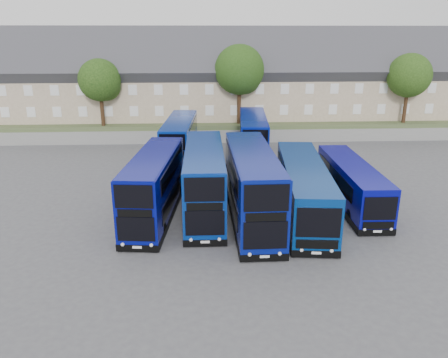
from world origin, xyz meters
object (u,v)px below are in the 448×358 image
tree_west (101,82)px  tree_east (410,77)px  coach_east_a (303,190)px  tree_far (430,69)px  tree_mid (241,72)px  dd_front_left (154,187)px  dd_front_mid (204,181)px

tree_west → tree_east: 36.00m
tree_east → coach_east_a: bearing=-127.6°
tree_far → tree_mid: bearing=-166.0°
dd_front_left → coach_east_a: (10.43, -0.08, -0.37)m
dd_front_mid → tree_far: (30.48, 28.92, 5.45)m
dd_front_left → tree_mid: size_ratio=1.23×
coach_east_a → tree_mid: bearing=101.8°
tree_far → coach_east_a: bearing=-128.3°
dd_front_mid → tree_west: tree_west is taller
tree_mid → tree_east: 20.02m
tree_mid → tree_east: size_ratio=1.12×
coach_east_a → tree_east: bearing=58.2°
dd_front_mid → tree_mid: size_ratio=1.27×
tree_mid → tree_far: (26.00, 6.50, -0.34)m
dd_front_mid → tree_west: 25.22m
tree_mid → tree_far: bearing=14.0°
tree_east → dd_front_mid: bearing=-138.2°
coach_east_a → tree_west: bearing=134.8°
coach_east_a → dd_front_mid: bearing=178.6°
dd_front_left → tree_east: size_ratio=1.38×
dd_front_mid → tree_east: tree_east is taller
tree_mid → tree_west: bearing=-178.2°
coach_east_a → tree_west: (-18.47, 22.79, 5.25)m
dd_front_left → tree_far: tree_far is taller
dd_front_left → tree_mid: bearing=76.8°
tree_west → tree_far: size_ratio=0.88×
tree_west → tree_far: bearing=9.5°
tree_west → tree_east: size_ratio=0.94×
tree_west → tree_east: bearing=0.0°
coach_east_a → tree_mid: size_ratio=1.48×
tree_east → tree_far: (6.00, 7.00, 0.34)m
dd_front_left → tree_far: bearing=46.9°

